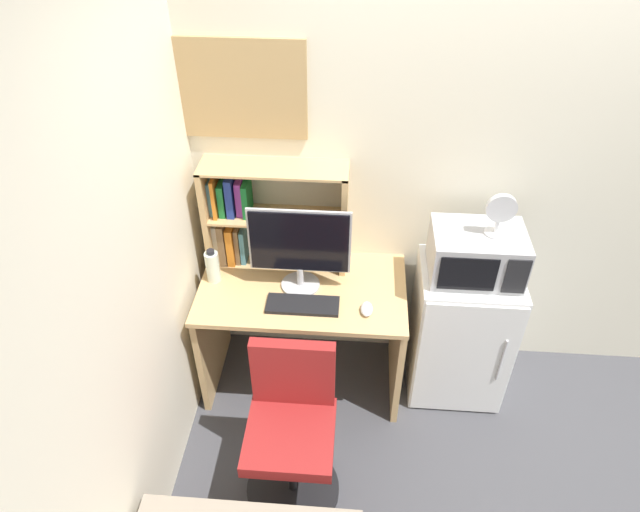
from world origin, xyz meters
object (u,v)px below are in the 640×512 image
object	(u,v)px
monitor	(299,246)
desk_chair	(292,435)
mini_fridge	(460,331)
desk_fan	(500,213)
keyboard	(303,305)
wall_corkboard	(239,90)
hutch_bookshelf	(253,214)
water_bottle	(213,266)
microwave	(476,254)
computer_mouse	(367,309)

from	to	relation	value
monitor	desk_chair	world-z (taller)	monitor
mini_fridge	desk_fan	distance (m)	0.84
mini_fridge	keyboard	bearing A→B (deg)	-167.50
keyboard	wall_corkboard	distance (m)	1.14
hutch_bookshelf	keyboard	world-z (taller)	hutch_bookshelf
water_bottle	wall_corkboard	world-z (taller)	wall_corkboard
hutch_bookshelf	mini_fridge	world-z (taller)	hutch_bookshelf
keyboard	desk_chair	bearing A→B (deg)	-90.39
water_bottle	microwave	distance (m)	1.42
hutch_bookshelf	wall_corkboard	distance (m)	0.68
microwave	monitor	bearing A→B (deg)	-177.74
mini_fridge	hutch_bookshelf	bearing A→B (deg)	171.35
desk_fan	computer_mouse	bearing A→B (deg)	-161.44
keyboard	wall_corkboard	xyz separation A→B (m)	(-0.34, 0.47, 0.98)
water_bottle	desk_fan	bearing A→B (deg)	0.67
hutch_bookshelf	mini_fridge	distance (m)	1.37
hutch_bookshelf	desk_chair	distance (m)	1.18
desk_fan	wall_corkboard	world-z (taller)	wall_corkboard
microwave	wall_corkboard	bearing A→B (deg)	167.66
microwave	desk_chair	world-z (taller)	microwave
hutch_bookshelf	computer_mouse	xyz separation A→B (m)	(0.64, -0.39, -0.30)
mini_fridge	desk_fan	size ratio (longest dim) A/B	3.71
water_bottle	keyboard	bearing A→B (deg)	-19.15
hutch_bookshelf	desk_chair	xyz separation A→B (m)	(0.30, -0.94, -0.66)
monitor	wall_corkboard	bearing A→B (deg)	135.58
monitor	desk_fan	distance (m)	1.02
computer_mouse	desk_chair	distance (m)	0.73
desk_chair	keyboard	bearing A→B (deg)	89.61
wall_corkboard	hutch_bookshelf	bearing A→B (deg)	-68.61
microwave	desk_chair	distance (m)	1.31
monitor	computer_mouse	size ratio (longest dim) A/B	4.92
computer_mouse	water_bottle	bearing A→B (deg)	167.27
keyboard	hutch_bookshelf	bearing A→B (deg)	128.80
mini_fridge	desk_chair	xyz separation A→B (m)	(-0.90, -0.75, -0.02)
keyboard	desk_fan	xyz separation A→B (m)	(0.96, 0.20, 0.50)
desk_fan	wall_corkboard	size ratio (longest dim) A/B	0.35
desk_chair	hutch_bookshelf	bearing A→B (deg)	107.90
desk_fan	water_bottle	bearing A→B (deg)	-179.33
desk_chair	monitor	bearing A→B (deg)	91.99
keyboard	desk_fan	world-z (taller)	desk_fan
hutch_bookshelf	keyboard	bearing A→B (deg)	-51.20
mini_fridge	wall_corkboard	world-z (taller)	wall_corkboard
wall_corkboard	keyboard	bearing A→B (deg)	-54.07
water_bottle	microwave	bearing A→B (deg)	0.92
wall_corkboard	desk_fan	bearing A→B (deg)	-11.93
mini_fridge	microwave	bearing A→B (deg)	89.84
computer_mouse	wall_corkboard	bearing A→B (deg)	144.45
water_bottle	desk_chair	world-z (taller)	water_bottle
keyboard	mini_fridge	world-z (taller)	mini_fridge
computer_mouse	monitor	bearing A→B (deg)	153.99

